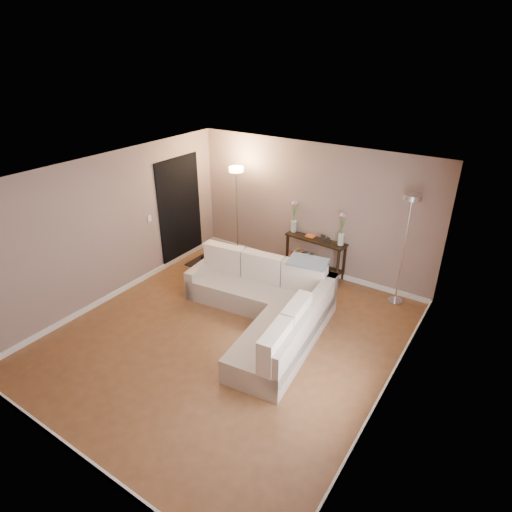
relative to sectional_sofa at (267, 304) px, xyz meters
The scene contains 23 objects.
floor 0.82m from the sectional_sofa, 112.60° to the right, with size 5.00×5.50×0.01m, color brown.
ceiling 2.39m from the sectional_sofa, 112.60° to the right, with size 5.00×5.50×0.01m, color white.
wall_back 2.30m from the sectional_sofa, 97.94° to the left, with size 5.00×0.02×2.60m, color gray.
wall_front 3.60m from the sectional_sofa, 94.77° to the right, with size 5.00×0.02×2.60m, color gray.
wall_left 3.04m from the sectional_sofa, 166.10° to the right, with size 0.02×5.50×2.60m, color gray.
wall_right 2.52m from the sectional_sofa, 17.31° to the right, with size 0.02×5.50×2.60m, color gray.
baseboard_back 2.08m from the sectional_sofa, 98.03° to the left, with size 5.00×0.03×0.10m, color white.
baseboard_front 3.45m from the sectional_sofa, 94.81° to the right, with size 5.00×0.03×0.10m, color white.
baseboard_left 2.87m from the sectional_sofa, 165.98° to the right, with size 0.03×5.50×0.10m, color white.
baseboard_right 2.32m from the sectional_sofa, 17.49° to the right, with size 0.03×5.50×0.10m, color white.
doorway 3.04m from the sectional_sofa, 160.00° to the left, with size 0.02×1.20×2.20m, color black.
switch_plate 2.90m from the sectional_sofa, behind, with size 0.02×0.08×0.12m, color white.
sectional_sofa is the anchor object (origin of this frame).
throw_blanket 0.98m from the sectional_sofa, 60.62° to the left, with size 0.65×0.37×0.05m, color gray.
console_table 1.96m from the sectional_sofa, 94.84° to the left, with size 1.27×0.42×0.77m.
leaning_mirror 2.26m from the sectional_sofa, 92.18° to the left, with size 0.88×0.10×0.69m.
table_decor 1.98m from the sectional_sofa, 92.89° to the left, with size 0.53×0.13×0.12m.
flower_vase_left 2.21m from the sectional_sofa, 107.27° to the left, with size 0.15×0.12×0.66m.
flower_vase_right 2.09m from the sectional_sofa, 77.18° to the left, with size 0.15×0.12×0.66m.
floor_lamp_lit 2.64m from the sectional_sofa, 137.21° to the left, with size 0.29×0.29×2.02m.
floor_lamp_unlit 2.66m from the sectional_sofa, 47.80° to the left, with size 0.30×0.30×2.03m.
charcoal_rug 2.27m from the sectional_sofa, 146.30° to the left, with size 1.32×0.99×0.02m, color black.
black_bag 2.40m from the sectional_sofa, 151.38° to the left, with size 0.37×0.26×0.24m, color black.
Camera 1 is at (3.43, -4.39, 4.21)m, focal length 30.00 mm.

